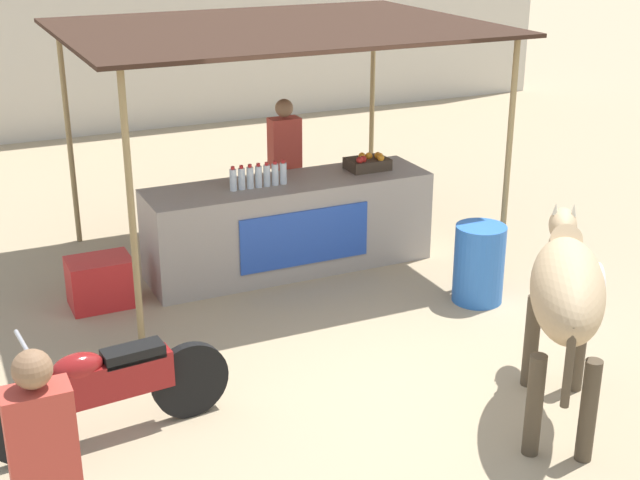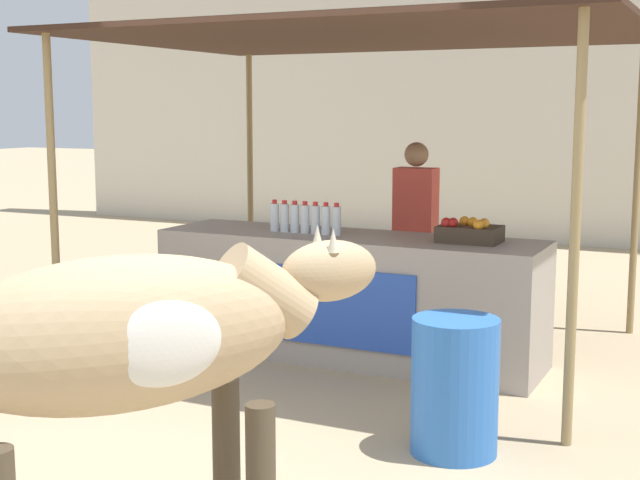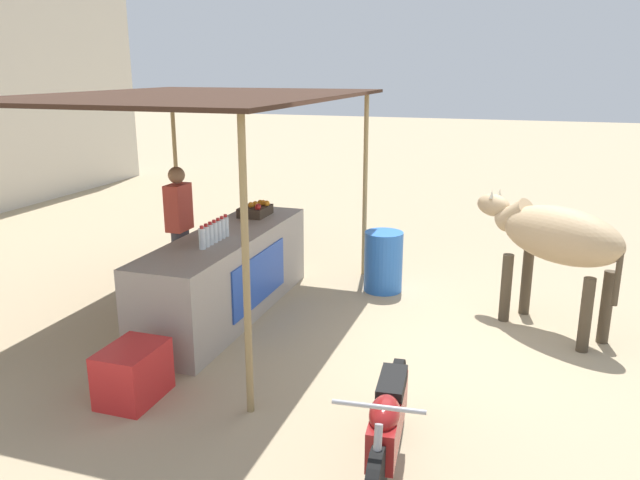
% 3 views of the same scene
% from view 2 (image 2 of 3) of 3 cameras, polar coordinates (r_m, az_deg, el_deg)
% --- Properties ---
extents(ground_plane, '(60.00, 60.00, 0.00)m').
position_cam_2_polar(ground_plane, '(5.21, -8.41, -13.33)').
color(ground_plane, tan).
extents(building_wall_far, '(16.00, 0.50, 5.88)m').
position_cam_2_polar(building_wall_far, '(13.35, 14.26, 12.53)').
color(building_wall_far, beige).
rests_on(building_wall_far, ground).
extents(stall_counter, '(3.00, 0.82, 0.96)m').
position_cam_2_polar(stall_counter, '(6.92, 1.82, -3.63)').
color(stall_counter, '#9E9389').
rests_on(stall_counter, ground).
extents(stall_awning, '(4.20, 3.20, 2.50)m').
position_cam_2_polar(stall_awning, '(7.06, 2.92, 12.33)').
color(stall_awning, '#382319').
rests_on(stall_awning, ground).
extents(water_bottle_row, '(0.61, 0.07, 0.25)m').
position_cam_2_polar(water_bottle_row, '(6.92, -0.96, 1.38)').
color(water_bottle_row, silver).
rests_on(water_bottle_row, stall_counter).
extents(fruit_crate, '(0.44, 0.32, 0.18)m').
position_cam_2_polar(fruit_crate, '(6.54, 9.55, 0.49)').
color(fruit_crate, '#3F3326').
rests_on(fruit_crate, stall_counter).
extents(vendor_behind_counter, '(0.34, 0.22, 1.65)m').
position_cam_2_polar(vendor_behind_counter, '(7.44, 6.11, 0.07)').
color(vendor_behind_counter, '#383842').
rests_on(vendor_behind_counter, ground).
extents(cooler_box, '(0.60, 0.44, 0.48)m').
position_cam_2_polar(cooler_box, '(7.91, -11.99, -4.05)').
color(cooler_box, red).
rests_on(cooler_box, ground).
extents(water_barrel, '(0.49, 0.49, 0.77)m').
position_cam_2_polar(water_barrel, '(5.09, 8.62, -9.23)').
color(water_barrel, blue).
rests_on(water_barrel, ground).
extents(cow, '(1.37, 1.68, 1.44)m').
position_cam_2_polar(cow, '(3.48, -11.53, -6.53)').
color(cow, tan).
rests_on(cow, ground).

